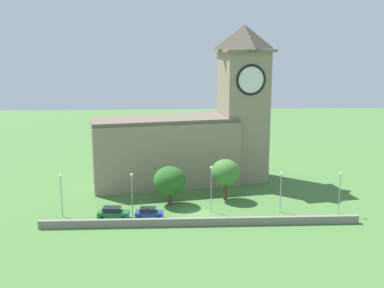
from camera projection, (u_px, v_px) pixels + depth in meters
name	position (u px, v px, depth m)	size (l,w,h in m)	color
ground_plane	(194.00, 186.00, 91.67)	(200.00, 200.00, 0.00)	#477538
church	(194.00, 133.00, 92.30)	(34.55, 15.74, 29.52)	gray
quay_barrier	(201.00, 222.00, 71.99)	(47.17, 0.70, 1.22)	gray
car_green	(113.00, 213.00, 74.65)	(4.84, 2.48, 1.90)	#1E6B38
car_blue	(149.00, 213.00, 74.76)	(4.34, 2.29, 1.78)	#233D9E
streetlamp_west_end	(61.00, 188.00, 74.88)	(0.44, 0.44, 6.76)	#9EA0A5
streetlamp_west_mid	(132.00, 187.00, 75.24)	(0.44, 0.44, 6.86)	#9EA0A5
streetlamp_central	(211.00, 182.00, 76.77)	(0.44, 0.44, 7.53)	#9EA0A5
streetlamp_east_mid	(281.00, 185.00, 76.92)	(0.44, 0.44, 6.55)	#9EA0A5
streetlamp_east_end	(340.00, 186.00, 76.26)	(0.44, 0.44, 6.77)	#9EA0A5
tree_churchyard	(170.00, 181.00, 80.47)	(5.41, 5.41, 6.48)	brown
tree_riverside_west	(225.00, 173.00, 82.90)	(4.98, 4.98, 7.02)	brown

